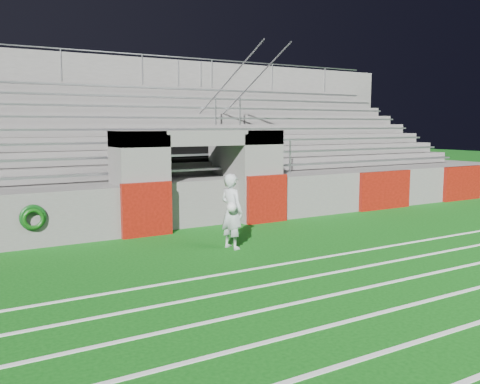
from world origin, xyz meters
TOP-DOWN VIEW (x-y plane):
  - ground at (0.00, 0.00)m, footprint 90.00×90.00m
  - stadium_structure at (0.00, 7.97)m, footprint 26.00×8.48m
  - goalkeeper_with_ball at (-0.68, 0.72)m, footprint 0.52×0.70m
  - hose_coil at (-4.47, 2.93)m, footprint 0.58×0.15m

SIDE VIEW (x-z plane):
  - ground at x=0.00m, z-range 0.00..0.00m
  - hose_coil at x=-4.47m, z-range 0.42..1.00m
  - goalkeeper_with_ball at x=-0.68m, z-range 0.00..1.69m
  - stadium_structure at x=0.00m, z-range -1.22..4.20m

